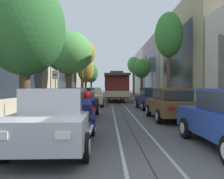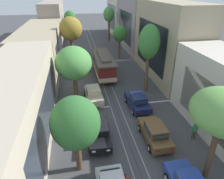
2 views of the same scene
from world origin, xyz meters
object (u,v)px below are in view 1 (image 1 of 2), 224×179
at_px(street_sign_post, 55,87).
at_px(parked_car_silver_near_left, 57,117).
at_px(cable_car_trolley, 116,87).
at_px(fire_hydrant, 62,105).
at_px(parked_car_brown_second_right, 171,104).
at_px(parked_car_beige_mid_left, 92,97).
at_px(street_tree_kerb_left_second, 69,53).
at_px(street_tree_kerb_left_far, 91,73).
at_px(street_tree_kerb_left_near, 25,28).
at_px(pedestrian_on_right_pavement, 171,95).
at_px(street_tree_kerb_right_second, 169,36).
at_px(street_tree_kerb_left_mid, 82,53).
at_px(motorcycle_with_rider, 87,117).
at_px(parked_car_navy_mid_right, 152,98).
at_px(street_tree_kerb_right_fourth, 134,66).
at_px(street_tree_kerb_right_mid, 142,69).
at_px(street_tree_kerb_left_fourth, 86,70).
at_px(parked_car_black_second_left, 78,102).

bearing_deg(street_sign_post, parked_car_silver_near_left, -76.99).
relative_size(parked_car_silver_near_left, cable_car_trolley, 0.48).
bearing_deg(fire_hydrant, parked_car_brown_second_right, -30.60).
bearing_deg(parked_car_beige_mid_left, fire_hydrant, -111.21).
distance_m(street_tree_kerb_left_second, street_tree_kerb_left_far, 32.66).
xyz_separation_m(parked_car_silver_near_left, street_sign_post, (-1.48, 6.39, 0.82)).
bearing_deg(street_tree_kerb_left_near, pedestrian_on_right_pavement, 52.64).
distance_m(parked_car_silver_near_left, street_tree_kerb_right_second, 16.77).
relative_size(street_tree_kerb_left_near, street_tree_kerb_left_mid, 0.74).
distance_m(motorcycle_with_rider, pedestrian_on_right_pavement, 16.33).
bearing_deg(parked_car_brown_second_right, street_tree_kerb_right_second, 75.94).
height_order(motorcycle_with_rider, street_sign_post, street_sign_post).
relative_size(parked_car_navy_mid_right, street_tree_kerb_right_fourth, 0.55).
xyz_separation_m(parked_car_silver_near_left, parked_car_beige_mid_left, (0.06, 13.11, 0.00)).
height_order(parked_car_beige_mid_left, fire_hydrant, parked_car_beige_mid_left).
bearing_deg(cable_car_trolley, street_tree_kerb_right_mid, 63.81).
relative_size(parked_car_navy_mid_right, street_sign_post, 1.70).
xyz_separation_m(parked_car_navy_mid_right, pedestrian_on_right_pavement, (2.61, 4.61, 0.08)).
height_order(street_tree_kerb_left_fourth, street_tree_kerb_left_far, street_tree_kerb_left_fourth).
relative_size(parked_car_brown_second_right, motorcycle_with_rider, 2.22).
bearing_deg(parked_car_black_second_left, street_tree_kerb_right_fourth, 79.13).
height_order(parked_car_navy_mid_right, street_tree_kerb_left_mid, street_tree_kerb_left_mid).
xyz_separation_m(parked_car_silver_near_left, parked_car_brown_second_right, (4.54, 5.14, 0.00)).
bearing_deg(parked_car_beige_mid_left, motorcycle_with_rider, -86.60).
xyz_separation_m(street_tree_kerb_right_second, cable_car_trolley, (-4.57, 5.81, -4.53)).
relative_size(parked_car_brown_second_right, street_tree_kerb_right_fourth, 0.55).
relative_size(parked_car_brown_second_right, street_tree_kerb_left_second, 0.68).
bearing_deg(street_tree_kerb_left_second, street_tree_kerb_right_mid, 61.02).
bearing_deg(pedestrian_on_right_pavement, motorcycle_with_rider, -113.14).
height_order(parked_car_silver_near_left, parked_car_brown_second_right, same).
height_order(motorcycle_with_rider, pedestrian_on_right_pavement, pedestrian_on_right_pavement).
bearing_deg(parked_car_navy_mid_right, street_sign_post, -145.50).
distance_m(street_tree_kerb_left_second, street_tree_kerb_right_fourth, 29.97).
xyz_separation_m(parked_car_brown_second_right, fire_hydrant, (-6.16, 3.65, -0.38)).
distance_m(street_tree_kerb_left_mid, street_sign_post, 19.20).
bearing_deg(street_tree_kerb_right_second, parked_car_black_second_left, -130.14).
bearing_deg(parked_car_black_second_left, street_tree_kerb_left_second, 103.23).
height_order(parked_car_navy_mid_right, pedestrian_on_right_pavement, parked_car_navy_mid_right).
relative_size(street_tree_kerb_left_second, street_tree_kerb_left_far, 0.93).
distance_m(street_tree_kerb_right_mid, motorcycle_with_rider, 29.29).
bearing_deg(street_tree_kerb_right_fourth, street_tree_kerb_left_mid, -117.38).
bearing_deg(street_sign_post, street_tree_kerb_right_mid, 70.36).
bearing_deg(street_tree_kerb_right_fourth, street_sign_post, -102.98).
distance_m(parked_car_beige_mid_left, street_tree_kerb_right_fourth, 30.24).
bearing_deg(street_tree_kerb_right_second, parked_car_navy_mid_right, -120.58).
bearing_deg(street_tree_kerb_right_second, street_tree_kerb_left_far, 106.21).
height_order(parked_car_brown_second_right, fire_hydrant, parked_car_brown_second_right).
distance_m(motorcycle_with_rider, fire_hydrant, 8.95).
relative_size(street_tree_kerb_left_fourth, street_tree_kerb_left_far, 1.01).
bearing_deg(street_tree_kerb_left_near, street_sign_post, 81.29).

